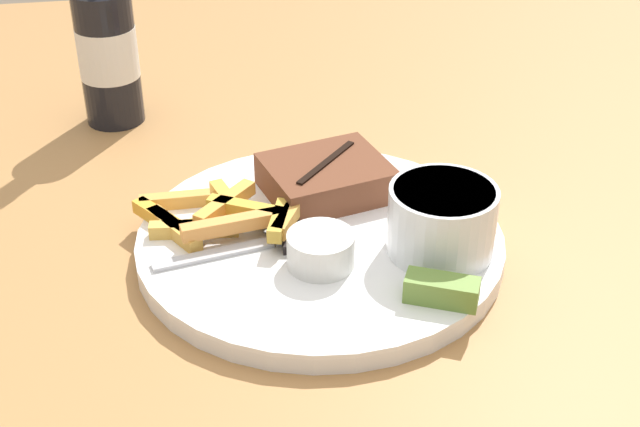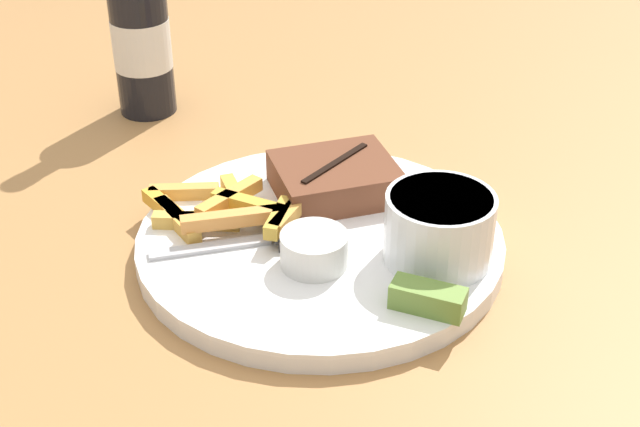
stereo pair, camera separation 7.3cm
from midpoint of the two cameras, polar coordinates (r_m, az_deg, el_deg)
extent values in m
cube|color=#A87542|center=(0.77, 2.75, -3.76)|extent=(1.30, 1.40, 0.04)
cylinder|color=white|center=(0.75, 2.80, -2.09)|extent=(0.31, 0.31, 0.01)
cylinder|color=white|center=(0.75, 2.82, -1.52)|extent=(0.31, 0.31, 0.00)
cube|color=brown|center=(0.79, 3.62, 2.17)|extent=(0.12, 0.11, 0.03)
cube|color=black|center=(0.79, 3.66, 3.18)|extent=(0.06, 0.07, 0.00)
cube|color=gold|center=(0.74, 0.97, 0.00)|extent=(0.04, 0.06, 0.01)
cube|color=gold|center=(0.79, -2.92, 1.20)|extent=(0.03, 0.05, 0.01)
cube|color=gold|center=(0.76, -6.40, -0.48)|extent=(0.05, 0.07, 0.01)
cube|color=#E49447|center=(0.74, -2.92, -0.27)|extent=(0.08, 0.03, 0.01)
cube|color=gold|center=(0.77, -6.92, 0.05)|extent=(0.05, 0.07, 0.01)
cube|color=gold|center=(0.76, -3.08, 0.90)|extent=(0.06, 0.06, 0.01)
cube|color=gold|center=(0.79, -6.10, 1.31)|extent=(0.06, 0.01, 0.01)
cube|color=gold|center=(0.75, -5.17, -0.57)|extent=(0.07, 0.02, 0.01)
cube|color=gold|center=(0.73, 0.22, -0.33)|extent=(0.03, 0.05, 0.01)
cube|color=gold|center=(0.75, -1.87, 0.48)|extent=(0.06, 0.04, 0.01)
cube|color=gold|center=(0.76, -3.18, -0.33)|extent=(0.07, 0.02, 0.01)
cylinder|color=white|center=(0.71, 10.58, -1.02)|extent=(0.09, 0.09, 0.06)
cylinder|color=beige|center=(0.70, 10.76, 0.52)|extent=(0.08, 0.08, 0.01)
cylinder|color=silver|center=(0.70, 2.62, -2.43)|extent=(0.05, 0.05, 0.03)
cylinder|color=#C67A4C|center=(0.69, 2.64, -1.70)|extent=(0.05, 0.05, 0.01)
cube|color=olive|center=(0.67, 10.08, -5.47)|extent=(0.06, 0.04, 0.02)
cube|color=#B7B7BC|center=(0.73, -4.17, -2.27)|extent=(0.10, 0.03, 0.00)
cube|color=#B7B7BC|center=(0.73, 1.12, -1.72)|extent=(0.03, 0.01, 0.00)
cube|color=#B7B7BC|center=(0.74, 1.02, -1.53)|extent=(0.03, 0.01, 0.00)
cube|color=#B7B7BC|center=(0.74, 0.93, -1.35)|extent=(0.03, 0.01, 0.00)
cube|color=#B7B7BC|center=(0.81, 1.10, 1.88)|extent=(0.03, 0.11, 0.00)
cube|color=black|center=(0.74, 0.95, -1.16)|extent=(0.02, 0.06, 0.01)
cylinder|color=black|center=(0.98, -9.18, 10.28)|extent=(0.06, 0.06, 0.14)
cylinder|color=silver|center=(0.98, -9.22, 10.66)|extent=(0.06, 0.06, 0.05)
camera|label=1|loc=(0.04, -87.14, 1.80)|focal=50.00mm
camera|label=2|loc=(0.04, 92.86, -1.80)|focal=50.00mm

